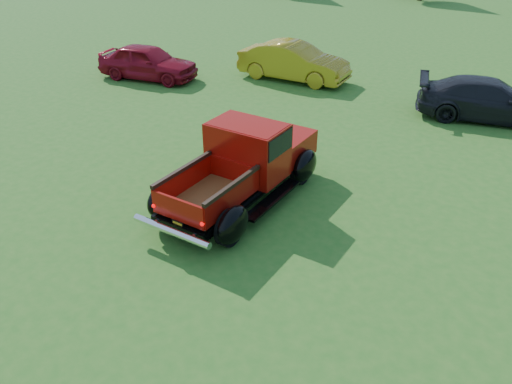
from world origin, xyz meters
TOP-DOWN VIEW (x-y plane):
  - ground at (0.00, 0.00)m, footprint 120.00×120.00m
  - pickup_truck at (-0.91, 1.51)m, footprint 2.55×4.83m
  - show_car_red at (-8.50, 7.57)m, footprint 3.97×1.95m
  - show_car_yellow at (-3.50, 10.02)m, footprint 4.25×1.59m
  - show_car_grey at (3.50, 9.08)m, footprint 4.54×2.49m

SIDE VIEW (x-z plane):
  - ground at x=0.00m, z-range 0.00..0.00m
  - show_car_grey at x=3.50m, z-range 0.00..1.25m
  - show_car_red at x=-8.50m, z-range 0.00..1.30m
  - show_car_yellow at x=-3.50m, z-range 0.00..1.39m
  - pickup_truck at x=-0.91m, z-range -0.04..1.69m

